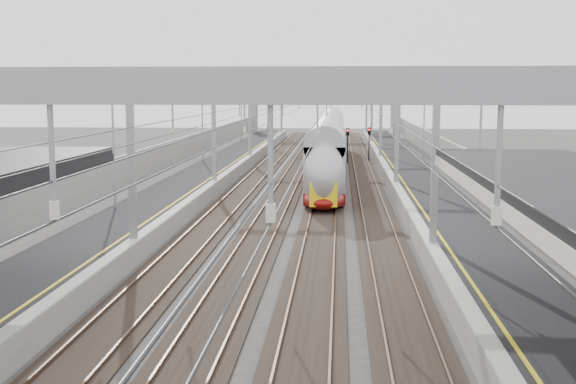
# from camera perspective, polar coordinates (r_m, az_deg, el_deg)

# --- Properties ---
(platform_left) EXTENTS (4.00, 120.00, 1.00)m
(platform_left) POSITION_cam_1_polar(r_m,az_deg,el_deg) (54.01, -7.04, 0.81)
(platform_left) COLOR black
(platform_left) RESTS_ON ground
(platform_right) EXTENTS (4.00, 120.00, 1.00)m
(platform_right) POSITION_cam_1_polar(r_m,az_deg,el_deg) (53.29, 10.09, 0.64)
(platform_right) COLOR black
(platform_right) RESTS_ON ground
(tracks) EXTENTS (11.40, 140.00, 0.20)m
(tracks) POSITION_cam_1_polar(r_m,az_deg,el_deg) (53.11, 1.47, 0.25)
(tracks) COLOR black
(tracks) RESTS_ON ground
(overhead_line) EXTENTS (13.00, 140.00, 6.60)m
(overhead_line) POSITION_cam_1_polar(r_m,az_deg,el_deg) (59.24, 1.79, 6.98)
(overhead_line) COLOR gray
(overhead_line) RESTS_ON platform_left
(overbridge) EXTENTS (22.00, 2.20, 6.90)m
(overbridge) POSITION_cam_1_polar(r_m,az_deg,el_deg) (107.60, 2.85, 7.03)
(overbridge) COLOR gray
(overbridge) RESTS_ON ground
(wall_left) EXTENTS (0.30, 120.00, 3.20)m
(wall_left) POSITION_cam_1_polar(r_m,az_deg,el_deg) (54.59, -10.36, 1.98)
(wall_left) COLOR gray
(wall_left) RESTS_ON ground
(wall_right) EXTENTS (0.30, 120.00, 3.20)m
(wall_right) POSITION_cam_1_polar(r_m,az_deg,el_deg) (53.59, 13.53, 1.77)
(wall_right) COLOR gray
(wall_right) RESTS_ON ground
(train) EXTENTS (2.58, 47.01, 4.08)m
(train) POSITION_cam_1_polar(r_m,az_deg,el_deg) (63.48, 3.28, 3.31)
(train) COLOR maroon
(train) RESTS_ON ground
(signal_green) EXTENTS (0.32, 0.32, 3.48)m
(signal_green) POSITION_cam_1_polar(r_m,az_deg,el_deg) (77.21, -1.56, 4.47)
(signal_green) COLOR black
(signal_green) RESTS_ON ground
(signal_red_near) EXTENTS (0.32, 0.32, 3.48)m
(signal_red_near) POSITION_cam_1_polar(r_m,az_deg,el_deg) (72.52, 4.74, 4.21)
(signal_red_near) COLOR black
(signal_red_near) RESTS_ON ground
(signal_red_far) EXTENTS (0.32, 0.32, 3.48)m
(signal_red_far) POSITION_cam_1_polar(r_m,az_deg,el_deg) (74.23, 6.43, 4.28)
(signal_red_far) COLOR black
(signal_red_far) RESTS_ON ground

